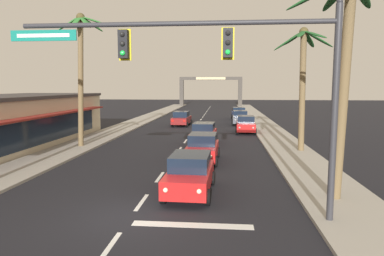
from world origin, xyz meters
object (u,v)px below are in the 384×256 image
at_px(sedan_parked_nearest_kerb, 239,113).
at_px(palm_right_second, 303,70).
at_px(palm_right_nearest, 347,44).
at_px(town_gateway_arch, 211,87).
at_px(palm_left_second, 81,59).
at_px(sedan_oncoming_far, 182,118).
at_px(sedan_parked_far_kerb, 246,124).
at_px(sedan_third_in_queue, 203,147).
at_px(sedan_fifth_in_queue, 204,133).
at_px(traffic_signal_mast, 232,66).
at_px(sedan_lead_at_stop_bar, 190,173).
at_px(sedan_parked_mid_kerb, 240,118).

distance_m(sedan_parked_nearest_kerb, palm_right_second, 24.90).
bearing_deg(palm_right_nearest, town_gateway_arch, 96.60).
height_order(palm_left_second, palm_right_nearest, palm_left_second).
height_order(sedan_oncoming_far, town_gateway_arch, town_gateway_arch).
bearing_deg(palm_right_second, palm_left_second, 178.61).
xyz_separation_m(sedan_parked_nearest_kerb, palm_left_second, (-12.40, -23.82, 5.70)).
relative_size(sedan_parked_nearest_kerb, palm_right_second, 0.53).
bearing_deg(sedan_parked_far_kerb, sedan_oncoming_far, 141.56).
relative_size(sedan_third_in_queue, sedan_parked_far_kerb, 1.00).
bearing_deg(sedan_fifth_in_queue, palm_right_second, -22.56).
relative_size(sedan_oncoming_far, sedan_parked_nearest_kerb, 1.00).
relative_size(traffic_signal_mast, palm_left_second, 1.12).
bearing_deg(palm_left_second, town_gateway_arch, 82.70).
bearing_deg(palm_left_second, sedan_lead_at_stop_bar, -49.27).
bearing_deg(palm_left_second, sedan_fifth_in_queue, 15.71).
bearing_deg(traffic_signal_mast, town_gateway_arch, 92.83).
xyz_separation_m(sedan_parked_nearest_kerb, sedan_parked_mid_kerb, (-0.09, -6.70, 0.00)).
bearing_deg(palm_left_second, sedan_oncoming_far, 70.30).
xyz_separation_m(traffic_signal_mast, town_gateway_arch, (-3.44, 69.66, -0.85)).
bearing_deg(palm_right_nearest, sedan_parked_mid_kerb, 95.47).
height_order(sedan_parked_far_kerb, palm_right_nearest, palm_right_nearest).
bearing_deg(palm_right_nearest, palm_right_second, 86.28).
bearing_deg(sedan_fifth_in_queue, sedan_parked_nearest_kerb, 80.45).
xyz_separation_m(sedan_third_in_queue, sedan_fifth_in_queue, (-0.32, 6.46, 0.00)).
xyz_separation_m(traffic_signal_mast, palm_left_second, (-10.65, 13.38, 1.35)).
xyz_separation_m(sedan_lead_at_stop_bar, sedan_oncoming_far, (-3.52, 25.70, 0.00)).
bearing_deg(sedan_lead_at_stop_bar, palm_right_nearest, -5.28).
height_order(traffic_signal_mast, sedan_third_in_queue, traffic_signal_mast).
height_order(traffic_signal_mast, sedan_fifth_in_queue, traffic_signal_mast).
height_order(sedan_parked_nearest_kerb, palm_left_second, palm_left_second).
bearing_deg(traffic_signal_mast, sedan_third_in_queue, 99.21).
xyz_separation_m(palm_left_second, palm_right_nearest, (15.00, -11.00, -0.42)).
bearing_deg(palm_left_second, palm_right_second, -1.39).
height_order(sedan_lead_at_stop_bar, palm_left_second, palm_left_second).
bearing_deg(sedan_fifth_in_queue, sedan_lead_at_stop_bar, -89.18).
distance_m(sedan_parked_far_kerb, palm_left_second, 16.81).
xyz_separation_m(palm_right_nearest, town_gateway_arch, (-7.78, 67.28, -1.77)).
distance_m(sedan_lead_at_stop_bar, sedan_fifth_in_queue, 12.92).
xyz_separation_m(palm_right_nearest, palm_right_second, (0.69, 10.61, -0.45)).
distance_m(sedan_third_in_queue, palm_right_nearest, 10.56).
xyz_separation_m(sedan_lead_at_stop_bar, palm_right_nearest, (6.00, -0.55, 5.27)).
bearing_deg(sedan_parked_nearest_kerb, sedan_parked_far_kerb, -89.46).
bearing_deg(palm_right_nearest, sedan_third_in_queue, 129.92).
bearing_deg(sedan_parked_nearest_kerb, traffic_signal_mast, -92.69).
distance_m(sedan_fifth_in_queue, sedan_oncoming_far, 13.21).
bearing_deg(sedan_parked_far_kerb, sedan_fifth_in_queue, -117.40).
distance_m(sedan_parked_nearest_kerb, sedan_parked_far_kerb, 14.17).
bearing_deg(palm_right_nearest, sedan_lead_at_stop_bar, 174.72).
relative_size(sedan_lead_at_stop_bar, town_gateway_arch, 0.31).
xyz_separation_m(sedan_lead_at_stop_bar, sedan_parked_nearest_kerb, (3.40, 34.26, 0.00)).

